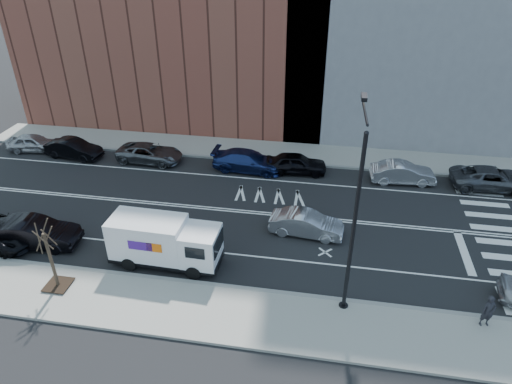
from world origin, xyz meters
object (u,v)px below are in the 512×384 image
(far_parked_b, at_px, (74,149))
(pedestrian, at_px, (488,311))
(fedex_van, at_px, (164,241))
(far_parked_a, at_px, (34,143))
(driving_sedan, at_px, (306,224))

(far_parked_b, height_order, pedestrian, pedestrian)
(fedex_van, distance_m, pedestrian, 15.72)
(far_parked_a, xyz_separation_m, pedestrian, (30.52, -13.43, 0.27))
(far_parked_a, height_order, pedestrian, pedestrian)
(driving_sedan, height_order, pedestrian, pedestrian)
(far_parked_a, bearing_deg, driving_sedan, -116.26)
(far_parked_b, bearing_deg, driving_sedan, -104.00)
(fedex_van, bearing_deg, far_parked_a, 143.96)
(far_parked_a, bearing_deg, pedestrian, -120.97)
(driving_sedan, relative_size, pedestrian, 2.61)
(far_parked_a, xyz_separation_m, driving_sedan, (22.10, -7.62, 0.01))
(fedex_van, bearing_deg, driving_sedan, 30.04)
(far_parked_a, bearing_deg, far_parked_b, -105.26)
(far_parked_a, bearing_deg, fedex_van, -134.85)
(far_parked_a, height_order, far_parked_b, far_parked_b)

